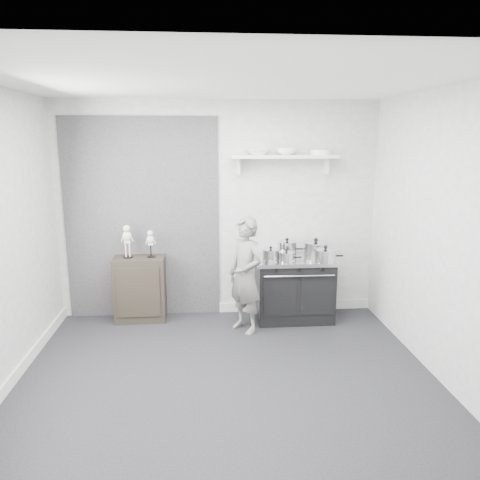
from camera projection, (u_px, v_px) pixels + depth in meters
name	position (u px, v px, depth m)	size (l,w,h in m)	color
ground	(227.00, 380.00, 4.42)	(4.00, 4.00, 0.00)	black
room_shell	(215.00, 206.00, 4.21)	(4.02, 3.62, 2.71)	#A3A3A0
wall_shelf	(284.00, 157.00, 5.69)	(1.30, 0.26, 0.24)	silver
stove	(294.00, 288.00, 5.85)	(0.99, 0.62, 0.79)	black
side_cabinet	(140.00, 289.00, 5.83)	(0.62, 0.36, 0.81)	black
child	(246.00, 275.00, 5.43)	(0.50, 0.33, 1.36)	slate
pot_front_left	(271.00, 255.00, 5.63)	(0.30, 0.21, 0.18)	silver
pot_back_left	(287.00, 248.00, 5.86)	(0.33, 0.25, 0.23)	silver
pot_back_right	(316.00, 249.00, 5.85)	(0.39, 0.30, 0.23)	silver
pot_front_right	(325.00, 255.00, 5.58)	(0.35, 0.27, 0.20)	silver
pot_front_center	(286.00, 257.00, 5.56)	(0.28, 0.19, 0.16)	silver
skeleton_full	(127.00, 239.00, 5.68)	(0.13, 0.08, 0.47)	beige
skeleton_torso	(151.00, 242.00, 5.71)	(0.11, 0.07, 0.38)	beige
bowl_large	(258.00, 152.00, 5.64)	(0.28, 0.28, 0.07)	white
bowl_small	(286.00, 152.00, 5.67)	(0.25, 0.25, 0.08)	white
plate_stack	(321.00, 152.00, 5.70)	(0.25, 0.25, 0.06)	white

